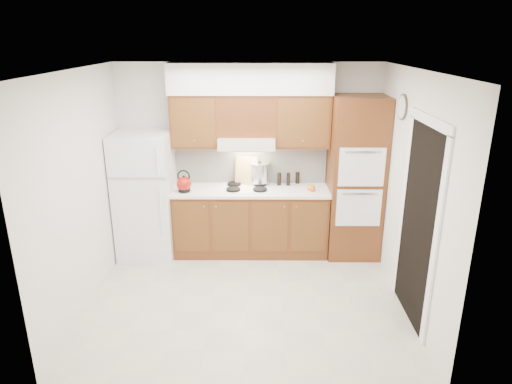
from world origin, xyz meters
TOP-DOWN VIEW (x-y plane):
  - floor at (0.00, 0.00)m, footprint 3.60×3.60m
  - ceiling at (0.00, 0.00)m, footprint 3.60×3.60m
  - wall_back at (0.00, 1.50)m, footprint 3.60×0.02m
  - wall_left at (-1.80, 0.00)m, footprint 0.02×3.00m
  - wall_right at (1.80, 0.00)m, footprint 0.02×3.00m
  - fridge at (-1.41, 1.14)m, footprint 0.75×0.72m
  - base_cabinets at (0.02, 1.20)m, footprint 2.11×0.60m
  - countertop at (0.03, 1.19)m, footprint 2.13×0.62m
  - backsplash at (0.02, 1.49)m, footprint 2.11×0.03m
  - oven_cabinet at (1.44, 1.18)m, footprint 0.70×0.65m
  - upper_cab_left at (-0.71, 1.33)m, footprint 0.63×0.33m
  - upper_cab_right at (0.72, 1.33)m, footprint 0.73×0.33m
  - range_hood at (-0.02, 1.27)m, footprint 0.75×0.45m
  - upper_cab_over_hood at (-0.02, 1.33)m, footprint 0.75×0.33m
  - soffit at (0.03, 1.32)m, footprint 2.13×0.36m
  - cooktop at (-0.02, 1.21)m, footprint 0.74×0.50m
  - doorway at (1.79, -0.35)m, footprint 0.02×0.90m
  - wall_clock at (1.79, 0.55)m, footprint 0.02×0.30m
  - kettle at (-0.86, 1.07)m, footprint 0.20×0.20m
  - cutting_board at (-0.04, 1.38)m, footprint 0.32×0.16m
  - stock_pot at (0.15, 1.38)m, footprint 0.30×0.30m
  - condiment_a at (0.55, 1.35)m, footprint 0.05×0.05m
  - condiment_b at (0.42, 1.36)m, footprint 0.07×0.07m
  - condiment_c at (0.68, 1.45)m, footprint 0.07×0.07m
  - orange_near at (0.85, 1.10)m, footprint 0.10×0.10m
  - orange_far at (0.83, 1.13)m, footprint 0.10×0.10m

SIDE VIEW (x-z plane):
  - floor at x=0.00m, z-range 0.00..0.00m
  - base_cabinets at x=0.02m, z-range 0.00..0.90m
  - fridge at x=-1.41m, z-range 0.00..1.72m
  - countertop at x=0.03m, z-range 0.90..0.94m
  - cooktop at x=-0.02m, z-range 0.94..0.95m
  - orange_far at x=0.83m, z-range 0.94..1.02m
  - orange_near at x=0.85m, z-range 0.94..1.03m
  - condiment_c at x=0.68m, z-range 0.94..1.10m
  - condiment_b at x=0.42m, z-range 0.94..1.12m
  - condiment_a at x=0.55m, z-range 0.94..1.12m
  - doorway at x=1.79m, z-range 0.00..2.10m
  - kettle at x=-0.86m, z-range 0.95..1.15m
  - oven_cabinet at x=1.44m, z-range 0.00..2.20m
  - stock_pot at x=0.15m, z-range 0.97..1.25m
  - cutting_board at x=-0.04m, z-range 0.94..1.34m
  - backsplash at x=0.02m, z-range 0.94..1.50m
  - wall_back at x=0.00m, z-range 0.00..2.60m
  - wall_left at x=-1.80m, z-range 0.00..2.60m
  - wall_right at x=1.80m, z-range 0.00..2.60m
  - range_hood at x=-0.02m, z-range 1.50..1.65m
  - upper_cab_left at x=-0.71m, z-range 1.50..2.20m
  - upper_cab_right at x=0.72m, z-range 1.50..2.20m
  - upper_cab_over_hood at x=-0.02m, z-range 1.65..2.20m
  - wall_clock at x=1.79m, z-range 2.00..2.30m
  - soffit at x=0.03m, z-range 2.20..2.60m
  - ceiling at x=0.00m, z-range 2.60..2.60m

